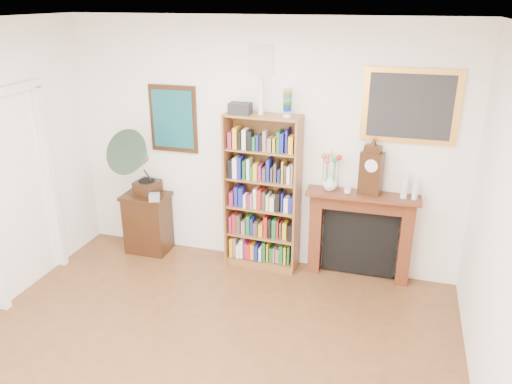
# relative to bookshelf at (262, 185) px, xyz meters

# --- Properties ---
(room) EXTENTS (4.51, 5.01, 2.81)m
(room) POSITION_rel_bookshelf_xyz_m (-0.07, -2.33, 0.39)
(room) COLOR #553619
(room) RESTS_ON ground
(door_casing) EXTENTS (0.08, 1.02, 2.17)m
(door_casing) POSITION_rel_bookshelf_xyz_m (-2.27, -1.13, 0.25)
(door_casing) COLOR white
(door_casing) RESTS_ON left_wall
(teal_poster) EXTENTS (0.58, 0.04, 0.78)m
(teal_poster) POSITION_rel_bookshelf_xyz_m (-1.12, 0.15, 0.64)
(teal_poster) COLOR black
(teal_poster) RESTS_ON back_wall
(small_picture) EXTENTS (0.26, 0.04, 0.30)m
(small_picture) POSITION_rel_bookshelf_xyz_m (-0.07, 0.15, 1.34)
(small_picture) COLOR white
(small_picture) RESTS_ON back_wall
(gilt_painting) EXTENTS (0.95, 0.04, 0.75)m
(gilt_painting) POSITION_rel_bookshelf_xyz_m (1.48, 0.15, 0.94)
(gilt_painting) COLOR gold
(gilt_painting) RESTS_ON back_wall
(bookshelf) EXTENTS (0.84, 0.33, 2.08)m
(bookshelf) POSITION_rel_bookshelf_xyz_m (0.00, 0.00, 0.00)
(bookshelf) COLOR brown
(bookshelf) RESTS_ON floor
(side_cabinet) EXTENTS (0.55, 0.40, 0.75)m
(side_cabinet) POSITION_rel_bookshelf_xyz_m (-1.45, -0.05, -0.63)
(side_cabinet) COLOR black
(side_cabinet) RESTS_ON floor
(fireplace) EXTENTS (1.21, 0.31, 1.02)m
(fireplace) POSITION_rel_bookshelf_xyz_m (1.11, 0.08, -0.42)
(fireplace) COLOR #4A2111
(fireplace) RESTS_ON floor
(gramophone) EXTENTS (0.59, 0.71, 0.86)m
(gramophone) POSITION_rel_bookshelf_xyz_m (-1.44, -0.15, 0.22)
(gramophone) COLOR black
(gramophone) RESTS_ON side_cabinet
(cd_stack) EXTENTS (0.16, 0.16, 0.08)m
(cd_stack) POSITION_rel_bookshelf_xyz_m (-1.26, -0.18, -0.22)
(cd_stack) COLOR silver
(cd_stack) RESTS_ON side_cabinet
(mantel_clock) EXTENTS (0.25, 0.18, 0.53)m
(mantel_clock) POSITION_rel_bookshelf_xyz_m (1.17, 0.05, 0.27)
(mantel_clock) COLOR black
(mantel_clock) RESTS_ON fireplace
(flower_vase) EXTENTS (0.21, 0.21, 0.17)m
(flower_vase) POSITION_rel_bookshelf_xyz_m (0.75, 0.04, 0.09)
(flower_vase) COLOR silver
(flower_vase) RESTS_ON fireplace
(teacup) EXTENTS (0.08, 0.08, 0.06)m
(teacup) POSITION_rel_bookshelf_xyz_m (0.95, -0.02, 0.04)
(teacup) COLOR silver
(teacup) RESTS_ON fireplace
(bottle_left) EXTENTS (0.07, 0.07, 0.24)m
(bottle_left) POSITION_rel_bookshelf_xyz_m (1.52, 0.04, 0.13)
(bottle_left) COLOR silver
(bottle_left) RESTS_ON fireplace
(bottle_right) EXTENTS (0.06, 0.06, 0.20)m
(bottle_right) POSITION_rel_bookshelf_xyz_m (1.63, 0.03, 0.11)
(bottle_right) COLOR silver
(bottle_right) RESTS_ON fireplace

